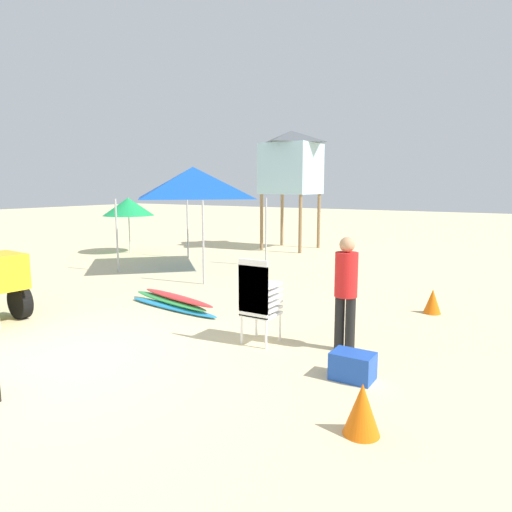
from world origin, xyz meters
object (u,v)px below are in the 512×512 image
(lifeguard_near_center, at_px, (346,286))
(popup_canopy, at_px, (193,183))
(lifeguard_tower, at_px, (291,163))
(traffic_cone_near, at_px, (432,301))
(surfboard_pile, at_px, (173,302))
(cooler_box, at_px, (353,366))
(beach_umbrella_left, at_px, (128,207))
(traffic_cone_far, at_px, (362,409))
(stacked_plastic_chairs, at_px, (258,295))

(lifeguard_near_center, height_order, popup_canopy, popup_canopy)
(popup_canopy, xyz_separation_m, lifeguard_tower, (0.36, 5.15, 0.74))
(lifeguard_near_center, relative_size, traffic_cone_near, 3.61)
(surfboard_pile, bearing_deg, popup_canopy, 123.21)
(popup_canopy, relative_size, cooler_box, 5.91)
(surfboard_pile, distance_m, popup_canopy, 4.76)
(popup_canopy, distance_m, beach_umbrella_left, 4.21)
(cooler_box, bearing_deg, traffic_cone_near, 86.32)
(lifeguard_near_center, relative_size, lifeguard_tower, 0.38)
(lifeguard_tower, bearing_deg, traffic_cone_far, -59.65)
(cooler_box, bearing_deg, lifeguard_near_center, 116.63)
(surfboard_pile, height_order, popup_canopy, popup_canopy)
(stacked_plastic_chairs, distance_m, cooler_box, 1.80)
(popup_canopy, bearing_deg, lifeguard_tower, 86.04)
(beach_umbrella_left, distance_m, cooler_box, 12.11)
(popup_canopy, bearing_deg, cooler_box, -37.29)
(popup_canopy, relative_size, traffic_cone_far, 5.89)
(surfboard_pile, distance_m, lifeguard_tower, 9.36)
(surfboard_pile, bearing_deg, lifeguard_near_center, -7.63)
(surfboard_pile, xyz_separation_m, beach_umbrella_left, (-6.21, 4.78, 1.49))
(stacked_plastic_chairs, bearing_deg, traffic_cone_near, 59.01)
(surfboard_pile, relative_size, lifeguard_tower, 0.58)
(surfboard_pile, xyz_separation_m, traffic_cone_far, (4.62, -2.54, 0.14))
(lifeguard_near_center, relative_size, beach_umbrella_left, 0.85)
(traffic_cone_near, relative_size, cooler_box, 0.90)
(traffic_cone_near, bearing_deg, traffic_cone_far, -86.63)
(popup_canopy, bearing_deg, lifeguard_near_center, -33.79)
(stacked_plastic_chairs, height_order, lifeguard_near_center, lifeguard_near_center)
(stacked_plastic_chairs, height_order, beach_umbrella_left, beach_umbrella_left)
(popup_canopy, relative_size, lifeguard_tower, 0.70)
(stacked_plastic_chairs, xyz_separation_m, traffic_cone_far, (2.15, -1.64, -0.49))
(stacked_plastic_chairs, relative_size, cooler_box, 2.56)
(traffic_cone_far, bearing_deg, lifeguard_near_center, 114.95)
(lifeguard_near_center, distance_m, lifeguard_tower, 10.94)
(beach_umbrella_left, xyz_separation_m, traffic_cone_near, (10.56, -2.57, -1.38))
(surfboard_pile, height_order, cooler_box, cooler_box)
(popup_canopy, height_order, lifeguard_tower, lifeguard_tower)
(lifeguard_near_center, relative_size, cooler_box, 3.24)
(surfboard_pile, xyz_separation_m, traffic_cone_near, (4.34, 2.21, 0.11))
(lifeguard_near_center, bearing_deg, beach_umbrella_left, 151.94)
(stacked_plastic_chairs, xyz_separation_m, cooler_box, (1.64, -0.47, -0.58))
(surfboard_pile, bearing_deg, stacked_plastic_chairs, -20.16)
(popup_canopy, distance_m, lifeguard_tower, 5.22)
(lifeguard_tower, distance_m, traffic_cone_far, 13.28)
(stacked_plastic_chairs, relative_size, popup_canopy, 0.43)
(beach_umbrella_left, relative_size, traffic_cone_near, 4.24)
(surfboard_pile, xyz_separation_m, cooler_box, (4.11, -1.38, 0.05))
(beach_umbrella_left, relative_size, traffic_cone_far, 3.79)
(stacked_plastic_chairs, height_order, traffic_cone_near, stacked_plastic_chairs)
(lifeguard_near_center, height_order, cooler_box, lifeguard_near_center)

